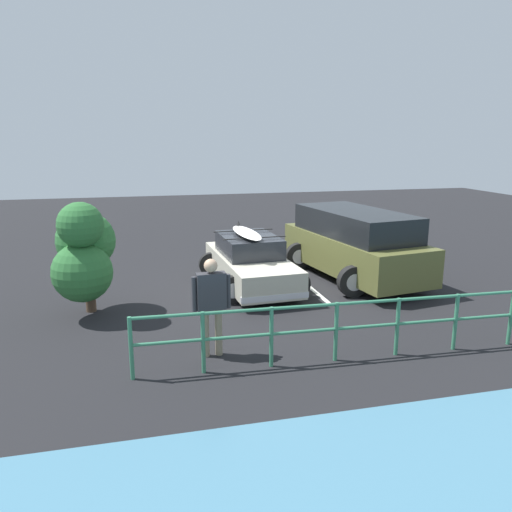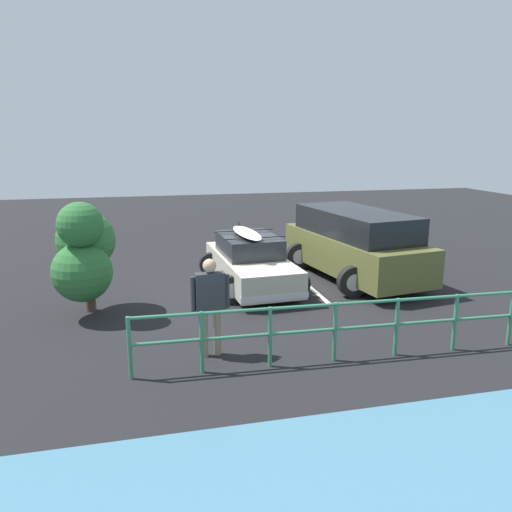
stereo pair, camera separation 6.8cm
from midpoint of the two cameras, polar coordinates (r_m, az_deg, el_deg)
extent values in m
cube|color=black|center=(13.10, 0.22, -3.65)|extent=(44.00, 44.00, 0.02)
cube|color=silver|center=(13.64, 5.64, -2.98)|extent=(0.12, 4.04, 0.00)
cube|color=#B7B29E|center=(13.11, -0.46, -1.32)|extent=(1.80, 4.15, 0.64)
cube|color=#23262B|center=(13.13, -0.66, 1.27)|extent=(1.50, 2.02, 0.51)
cube|color=silver|center=(11.34, 2.33, -4.74)|extent=(1.62, 0.19, 0.14)
cube|color=silver|center=(15.02, -2.55, -0.19)|extent=(1.62, 0.19, 0.14)
cylinder|color=black|center=(12.25, 4.82, -3.23)|extent=(0.67, 0.18, 0.67)
cylinder|color=#B7B7BC|center=(12.25, 4.82, -3.23)|extent=(0.37, 0.19, 0.37)
cylinder|color=black|center=(11.78, -2.55, -3.88)|extent=(0.67, 0.18, 0.67)
cylinder|color=#B7B7BC|center=(11.78, -2.55, -3.88)|extent=(0.37, 0.19, 0.37)
cylinder|color=black|center=(14.54, 1.24, -0.51)|extent=(0.67, 0.18, 0.67)
cylinder|color=#B7B7BC|center=(14.54, 1.24, -0.51)|extent=(0.37, 0.19, 0.37)
cylinder|color=black|center=(14.15, -5.02, -0.96)|extent=(0.67, 0.18, 0.67)
cylinder|color=#B7B7BC|center=(14.15, -5.02, -0.96)|extent=(0.37, 0.19, 0.37)
cylinder|color=black|center=(12.56, 0.01, 2.08)|extent=(1.66, 0.12, 0.03)
cylinder|color=black|center=(13.58, -1.28, 2.94)|extent=(1.66, 0.12, 0.03)
ellipsoid|color=white|center=(12.93, -0.93, 2.68)|extent=(0.61, 2.13, 0.09)
cone|color=black|center=(13.72, -1.84, 3.79)|extent=(0.10, 0.10, 0.14)
cube|color=brown|center=(14.08, 11.30, 0.43)|extent=(2.63, 5.09, 0.96)
cube|color=black|center=(13.92, 11.45, 3.73)|extent=(2.31, 4.01, 0.69)
cylinder|color=black|center=(16.18, 6.40, 2.64)|extent=(0.72, 0.29, 0.70)
cylinder|color=black|center=(13.61, 18.02, -1.92)|extent=(0.78, 0.22, 0.78)
cylinder|color=#B7B7BC|center=(13.61, 18.02, -1.92)|extent=(0.43, 0.23, 0.43)
cylinder|color=black|center=(12.47, 11.18, -2.88)|extent=(0.78, 0.22, 0.78)
cylinder|color=#B7B7BC|center=(12.47, 11.18, -2.88)|extent=(0.43, 0.23, 0.43)
cylinder|color=black|center=(15.86, 11.28, 0.61)|extent=(0.78, 0.22, 0.78)
cylinder|color=#B7B7BC|center=(15.86, 11.28, 0.61)|extent=(0.43, 0.23, 0.43)
cylinder|color=black|center=(14.90, 5.05, -0.01)|extent=(0.78, 0.22, 0.78)
cylinder|color=#B7B7BC|center=(14.90, 5.05, -0.01)|extent=(0.43, 0.23, 0.43)
cylinder|color=gray|center=(9.06, -4.21, -8.60)|extent=(0.13, 0.13, 0.88)
cylinder|color=gray|center=(9.02, -5.70, -8.75)|extent=(0.13, 0.13, 0.88)
cube|color=#333338|center=(8.78, -5.05, -4.01)|extent=(0.52, 0.23, 0.66)
sphere|color=#D6A884|center=(8.66, -5.11, -1.10)|extent=(0.24, 0.24, 0.24)
cylinder|color=#333338|center=(8.85, -3.12, -4.03)|extent=(0.09, 0.09, 0.62)
cylinder|color=#333338|center=(8.74, -7.00, -4.34)|extent=(0.09, 0.09, 0.62)
cylinder|color=#387F5B|center=(10.57, 27.25, -6.32)|extent=(0.07, 0.07, 1.07)
cylinder|color=#387F5B|center=(9.90, 21.96, -7.06)|extent=(0.07, 0.07, 1.07)
cylinder|color=#387F5B|center=(9.33, 15.95, -7.82)|extent=(0.07, 0.07, 1.07)
cylinder|color=#387F5B|center=(8.88, 9.21, -8.57)|extent=(0.07, 0.07, 1.07)
cylinder|color=#387F5B|center=(8.56, 1.84, -9.25)|extent=(0.07, 0.07, 1.07)
cylinder|color=#387F5B|center=(8.39, -5.99, -9.81)|extent=(0.07, 0.07, 1.07)
cylinder|color=#387F5B|center=(8.38, -14.02, -10.20)|extent=(0.07, 0.07, 1.07)
cylinder|color=#387F5B|center=(8.92, 12.83, -5.17)|extent=(8.10, 0.33, 0.06)
cylinder|color=#387F5B|center=(9.07, 12.68, -7.89)|extent=(8.10, 0.33, 0.06)
cylinder|color=#4C3828|center=(11.86, -18.24, -4.50)|extent=(0.22, 0.22, 0.64)
sphere|color=#2D6B33|center=(10.97, -19.29, 3.39)|extent=(0.96, 0.96, 0.96)
sphere|color=#2D6B33|center=(11.24, -19.09, -1.75)|extent=(1.28, 1.28, 1.28)
sphere|color=#2D6B33|center=(11.67, -18.72, 1.71)|extent=(1.29, 1.29, 1.29)
sphere|color=#2D6B33|center=(11.41, -18.16, 1.68)|extent=(0.78, 0.78, 0.78)
camera|label=1|loc=(0.03, -89.84, 0.04)|focal=35.00mm
camera|label=2|loc=(0.03, 90.16, -0.04)|focal=35.00mm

